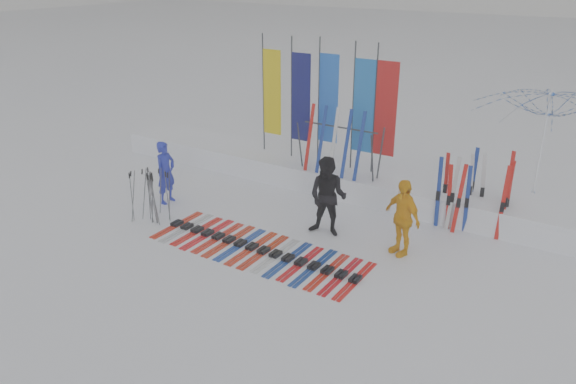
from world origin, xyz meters
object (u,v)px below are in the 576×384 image
Objects in this scene: person_blue at (166,172)px; tent_canopy at (539,151)px; person_black at (328,197)px; ski_row at (257,249)px; ski_rack at (340,143)px; person_yellow at (402,217)px.

person_blue is 8.80m from tent_canopy.
ski_row is at bearing -128.83° from person_black.
tent_canopy reaches higher than ski_rack.
person_blue is 5.89m from person_yellow.
person_black is 2.34m from ski_rack.
person_black reaches higher than ski_row.
ski_rack is (-2.52, 2.09, 0.58)m from person_yellow.
person_black is 1.88m from ski_row.
ski_rack reaches higher than person_blue.
person_blue is at bearing 179.23° from person_black.
tent_canopy reaches higher than person_black.
person_blue is at bearing -151.26° from tent_canopy.
ski_rack is at bearing -160.74° from tent_canopy.
person_blue is 0.76× the size of ski_rack.
ski_rack reaches higher than person_yellow.
person_yellow is at bearing 30.46° from ski_row.
person_blue is 0.34× the size of ski_row.
ski_row is at bearing -122.80° from person_yellow.
tent_canopy reaches higher than person_yellow.
person_blue is at bearing -147.34° from person_yellow.
tent_canopy is at bearing 89.87° from person_yellow.
person_black is 0.52× the size of tent_canopy.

